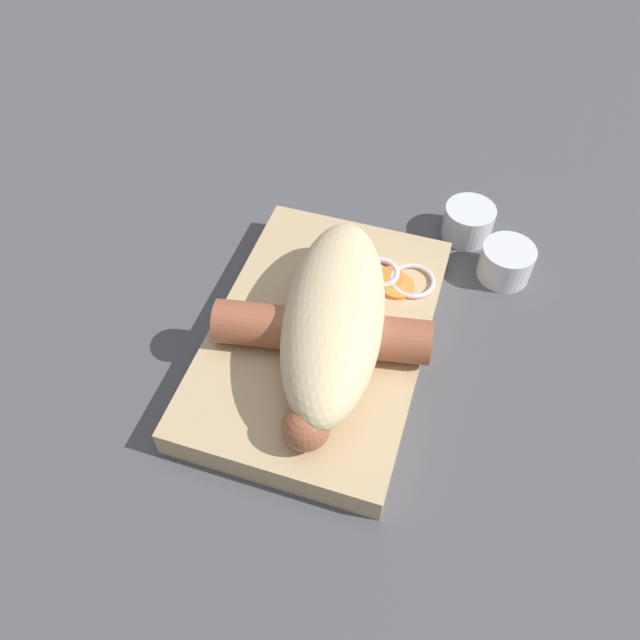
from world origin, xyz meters
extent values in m
plane|color=#4C4C51|center=(0.00, 0.00, 0.00)|extent=(3.00, 3.00, 0.00)
cube|color=tan|center=(0.00, 0.00, 0.01)|extent=(0.25, 0.16, 0.03)
ellipsoid|color=beige|center=(-0.01, -0.01, 0.05)|extent=(0.20, 0.11, 0.06)
cylinder|color=#9E5638|center=(-0.02, -0.01, 0.04)|extent=(0.06, 0.16, 0.03)
sphere|color=#9E5638|center=(0.06, 0.01, 0.04)|extent=(0.03, 0.03, 0.03)
sphere|color=#9E5638|center=(-0.09, -0.02, 0.04)|extent=(0.03, 0.03, 0.03)
cylinder|color=orange|center=(0.03, -0.03, 0.03)|extent=(0.04, 0.04, 0.00)
cylinder|color=orange|center=(0.06, -0.05, 0.03)|extent=(0.04, 0.04, 0.00)
cylinder|color=orange|center=(0.07, -0.04, 0.03)|extent=(0.03, 0.03, 0.00)
cylinder|color=orange|center=(0.05, -0.03, 0.03)|extent=(0.03, 0.03, 0.00)
torus|color=silver|center=(0.07, -0.03, 0.03)|extent=(0.04, 0.04, 0.01)
torus|color=silver|center=(0.05, -0.02, 0.03)|extent=(0.04, 0.04, 0.00)
torus|color=silver|center=(0.07, -0.06, 0.03)|extent=(0.04, 0.04, 0.00)
cylinder|color=silver|center=(0.13, -0.13, 0.02)|extent=(0.05, 0.05, 0.03)
cylinder|color=#4C662D|center=(0.13, -0.13, 0.01)|extent=(0.04, 0.04, 0.01)
cylinder|color=silver|center=(0.17, -0.09, 0.02)|extent=(0.05, 0.05, 0.03)
cylinder|color=#4C662D|center=(0.17, -0.09, 0.01)|extent=(0.04, 0.04, 0.01)
camera|label=1|loc=(-0.28, -0.09, 0.41)|focal=35.00mm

